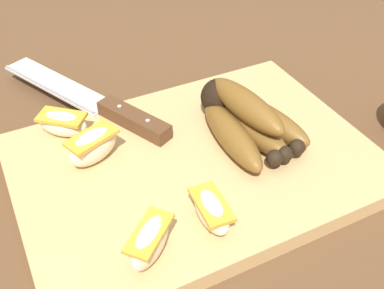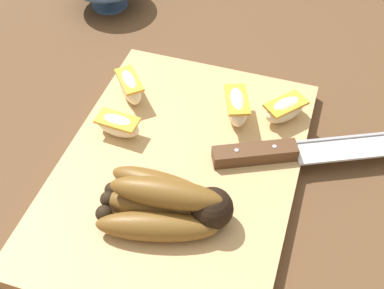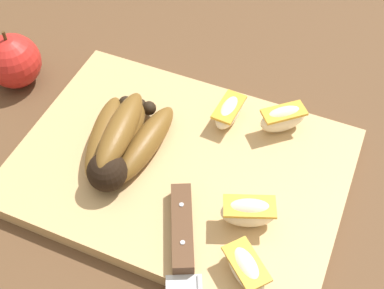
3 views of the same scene
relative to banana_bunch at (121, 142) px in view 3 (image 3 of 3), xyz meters
The scene contains 9 objects.
ground_plane 0.10m from the banana_bunch, behind, with size 6.00×6.00×0.00m, color brown.
cutting_board 0.08m from the banana_bunch, behind, with size 0.38×0.27×0.02m, color tan.
banana_bunch is the anchor object (origin of this frame).
chefs_knife 0.17m from the banana_bunch, 138.63° to the left, with size 0.15×0.27×0.02m.
apple_wedge_near 0.14m from the banana_bunch, 133.93° to the right, with size 0.03×0.06×0.03m.
apple_wedge_middle 0.21m from the banana_bunch, 154.03° to the left, with size 0.06×0.06×0.03m.
apple_wedge_far 0.17m from the banana_bunch, 169.41° to the left, with size 0.06×0.05×0.04m.
apple_wedge_extra 0.20m from the banana_bunch, 145.62° to the right, with size 0.06×0.05×0.04m.
whole_apple 0.21m from the banana_bunch, 19.46° to the right, with size 0.07×0.07×0.09m.
Camera 3 is at (-0.14, 0.33, 0.51)m, focal length 48.83 mm.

